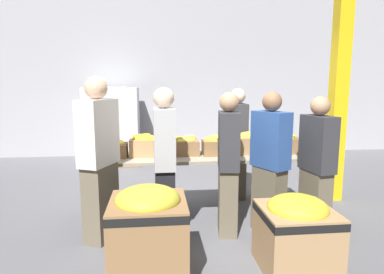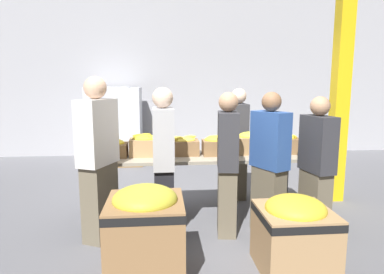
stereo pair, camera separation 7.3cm
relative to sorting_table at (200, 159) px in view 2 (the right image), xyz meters
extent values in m
plane|color=slate|center=(0.00, 0.00, -0.74)|extent=(30.00, 30.00, 0.00)
cube|color=#A8A8AD|center=(0.00, 3.89, 1.26)|extent=(16.00, 0.08, 4.00)
cube|color=#9E937F|center=(0.00, 0.00, 0.03)|extent=(2.69, 0.75, 0.04)
cylinder|color=#38383D|center=(-1.29, -0.31, -0.36)|extent=(0.05, 0.05, 0.76)
cylinder|color=#38383D|center=(1.29, -0.31, -0.36)|extent=(0.05, 0.05, 0.76)
cylinder|color=#38383D|center=(-1.29, 0.31, -0.36)|extent=(0.05, 0.05, 0.76)
cylinder|color=#38383D|center=(1.29, 0.31, -0.36)|extent=(0.05, 0.05, 0.76)
cube|color=olive|center=(-1.11, 0.00, 0.14)|extent=(0.39, 0.29, 0.17)
ellipsoid|color=yellow|center=(-1.11, 0.00, 0.23)|extent=(0.33, 0.26, 0.10)
ellipsoid|color=yellow|center=(-1.12, -0.06, 0.25)|extent=(0.17, 0.10, 0.05)
ellipsoid|color=yellow|center=(-1.20, -0.05, 0.27)|extent=(0.17, 0.10, 0.04)
ellipsoid|color=yellow|center=(-1.20, -0.07, 0.26)|extent=(0.12, 0.20, 0.05)
ellipsoid|color=yellow|center=(-1.19, -0.03, 0.27)|extent=(0.18, 0.15, 0.05)
cube|color=tan|center=(-0.69, 0.03, 0.16)|extent=(0.39, 0.29, 0.22)
ellipsoid|color=gold|center=(-0.69, 0.03, 0.28)|extent=(0.33, 0.26, 0.08)
ellipsoid|color=gold|center=(-0.69, 0.09, 0.31)|extent=(0.16, 0.11, 0.05)
ellipsoid|color=gold|center=(-0.70, 0.06, 0.31)|extent=(0.15, 0.18, 0.05)
ellipsoid|color=gold|center=(-0.63, 0.01, 0.30)|extent=(0.05, 0.15, 0.05)
ellipsoid|color=gold|center=(-0.78, 0.06, 0.31)|extent=(0.16, 0.13, 0.04)
cube|color=olive|center=(-0.21, 0.04, 0.15)|extent=(0.39, 0.30, 0.19)
ellipsoid|color=yellow|center=(-0.21, 0.04, 0.25)|extent=(0.32, 0.25, 0.07)
ellipsoid|color=yellow|center=(-0.27, 0.00, 0.28)|extent=(0.10, 0.15, 0.04)
ellipsoid|color=yellow|center=(-0.28, -0.01, 0.29)|extent=(0.15, 0.12, 0.04)
ellipsoid|color=yellow|center=(-0.12, 0.08, 0.28)|extent=(0.18, 0.09, 0.05)
ellipsoid|color=yellow|center=(-0.30, -0.04, 0.27)|extent=(0.17, 0.11, 0.05)
cube|color=olive|center=(0.24, -0.01, 0.15)|extent=(0.39, 0.26, 0.19)
ellipsoid|color=yellow|center=(0.24, -0.01, 0.25)|extent=(0.35, 0.22, 0.11)
ellipsoid|color=yellow|center=(0.19, 0.03, 0.28)|extent=(0.16, 0.09, 0.04)
ellipsoid|color=yellow|center=(0.22, 0.00, 0.29)|extent=(0.21, 0.10, 0.04)
ellipsoid|color=yellow|center=(0.26, -0.08, 0.29)|extent=(0.17, 0.17, 0.05)
ellipsoid|color=yellow|center=(0.20, 0.04, 0.28)|extent=(0.06, 0.17, 0.05)
cube|color=#A37A4C|center=(0.69, 0.04, 0.16)|extent=(0.39, 0.29, 0.22)
ellipsoid|color=gold|center=(0.69, 0.04, 0.28)|extent=(0.36, 0.25, 0.12)
ellipsoid|color=gold|center=(0.72, 0.00, 0.31)|extent=(0.11, 0.20, 0.05)
ellipsoid|color=gold|center=(0.70, 0.01, 0.33)|extent=(0.18, 0.09, 0.04)
ellipsoid|color=gold|center=(0.80, 0.09, 0.31)|extent=(0.07, 0.15, 0.04)
cube|color=olive|center=(1.11, 0.03, 0.15)|extent=(0.39, 0.29, 0.20)
ellipsoid|color=gold|center=(1.11, 0.03, 0.26)|extent=(0.35, 0.25, 0.10)
ellipsoid|color=gold|center=(1.17, 0.00, 0.29)|extent=(0.17, 0.21, 0.05)
ellipsoid|color=gold|center=(1.11, 0.00, 0.30)|extent=(0.21, 0.12, 0.05)
cube|color=#6B604C|center=(0.72, -0.60, -0.36)|extent=(0.35, 0.42, 0.77)
cube|color=#2D5199|center=(0.72, -0.60, 0.34)|extent=(0.39, 0.48, 0.63)
sphere|color=#896042|center=(0.72, -0.60, 0.77)|extent=(0.22, 0.22, 0.22)
cube|color=black|center=(-0.46, -0.58, -0.35)|extent=(0.21, 0.38, 0.79)
cube|color=#B2B2B7|center=(-0.46, -0.58, 0.37)|extent=(0.23, 0.45, 0.65)
sphere|color=beige|center=(-0.46, -0.58, 0.81)|extent=(0.22, 0.22, 0.22)
cube|color=#6B604C|center=(0.64, 0.64, -0.36)|extent=(0.21, 0.37, 0.77)
cube|color=#333338|center=(0.64, 0.64, 0.35)|extent=(0.22, 0.44, 0.64)
sphere|color=beige|center=(0.64, 0.64, 0.78)|extent=(0.22, 0.22, 0.22)
cube|color=#6B604C|center=(1.22, -0.73, -0.37)|extent=(0.26, 0.39, 0.75)
cube|color=#333338|center=(1.22, -0.73, 0.31)|extent=(0.29, 0.45, 0.62)
sphere|color=tan|center=(1.22, -0.73, 0.72)|extent=(0.21, 0.21, 0.21)
cube|color=#6B604C|center=(-1.16, -0.59, -0.32)|extent=(0.37, 0.46, 0.85)
cube|color=silver|center=(-1.16, -0.59, 0.45)|extent=(0.41, 0.53, 0.70)
sphere|color=#DBAD89|center=(-1.16, -0.59, 0.92)|extent=(0.24, 0.24, 0.24)
cube|color=#6B604C|center=(0.25, -0.58, -0.36)|extent=(0.25, 0.39, 0.77)
cube|color=#333338|center=(0.25, -0.58, 0.34)|extent=(0.27, 0.46, 0.63)
sphere|color=tan|center=(0.25, -0.58, 0.76)|extent=(0.22, 0.22, 0.22)
cube|color=olive|center=(-0.63, -1.42, -0.39)|extent=(0.66, 0.66, 0.71)
cube|color=black|center=(-0.63, -1.42, -0.08)|extent=(0.66, 0.66, 0.07)
ellipsoid|color=gold|center=(-0.63, -1.42, -0.02)|extent=(0.56, 0.56, 0.23)
cube|color=tan|center=(0.71, -1.42, -0.45)|extent=(0.64, 0.64, 0.58)
cube|color=black|center=(0.71, -1.42, -0.22)|extent=(0.65, 0.65, 0.07)
ellipsoid|color=yellow|center=(0.71, -1.42, -0.15)|extent=(0.55, 0.55, 0.23)
cube|color=yellow|center=(2.05, 0.40, 1.26)|extent=(0.20, 0.20, 4.00)
cube|color=olive|center=(-1.61, 3.30, -0.68)|extent=(0.98, 0.98, 0.13)
cube|color=silver|center=(-1.61, 3.30, 0.13)|extent=(0.90, 0.90, 1.49)
cube|color=olive|center=(-1.40, 3.11, -0.68)|extent=(1.05, 1.05, 0.13)
cube|color=silver|center=(-1.40, 3.11, 0.12)|extent=(0.97, 0.97, 1.47)
camera|label=1|loc=(-0.56, -4.25, 0.98)|focal=32.00mm
camera|label=2|loc=(-0.48, -4.26, 0.98)|focal=32.00mm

